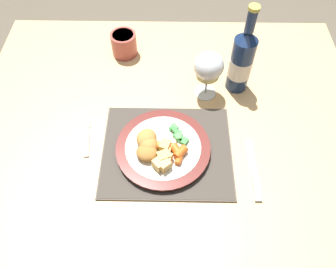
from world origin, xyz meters
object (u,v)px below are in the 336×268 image
Objects in this scene: table_knife at (254,175)px; bottle at (241,61)px; wine_glass at (209,68)px; drinking_cup at (124,44)px; dinner_plate at (163,148)px; dining_table at (168,134)px; fork at (87,141)px.

bottle is at bearing 92.87° from table_knife.
drinking_cup is (-0.27, 0.18, -0.07)m from wine_glass.
dinner_plate is 0.35m from bottle.
wine_glass is 0.33m from drinking_cup.
dining_table is at bearing -61.03° from drinking_cup.
bottle is 3.36× the size of drinking_cup.
dining_table is at bearing 22.87° from fork.
dining_table is at bearing -141.03° from wine_glass.
dining_table is 4.55× the size of dinner_plate.
table_knife is 0.33m from wine_glass.
wine_glass is (0.13, 0.22, 0.09)m from dinner_plate.
dining_table is 0.26m from fork.
drinking_cup is at bearing 78.56° from fork.
dinner_plate is 1.39× the size of table_knife.
dinner_plate is 0.42m from drinking_cup.
dinner_plate is 0.27m from wine_glass.
bottle is at bearing 48.15° from dinner_plate.
wine_glass reaches higher than dining_table.
drinking_cup is at bearing 158.01° from bottle.
wine_glass is at bearing -33.99° from drinking_cup.
bottle is at bearing 18.25° from wine_glass.
wine_glass is (0.34, 0.19, 0.10)m from fork.
bottle is at bearing 30.48° from dining_table.
dinner_plate is 3.02× the size of drinking_cup.
dining_table is 0.25m from wine_glass.
dining_table is 6.30× the size of table_knife.
dinner_plate is 0.25m from table_knife.
wine_glass reaches higher than table_knife.
dining_table is at bearing 85.20° from dinner_plate.
fork is 0.50m from bottle.
wine_glass is 1.83× the size of drinking_cup.
bottle is at bearing -21.99° from drinking_cup.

